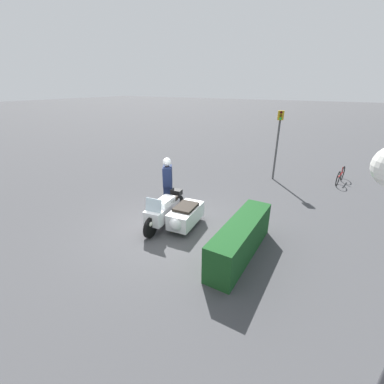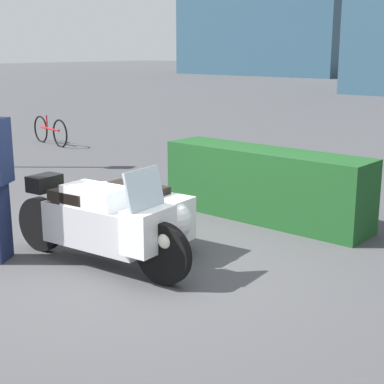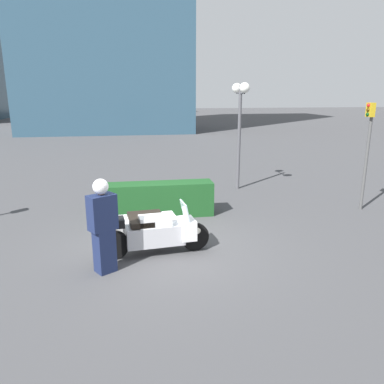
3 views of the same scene
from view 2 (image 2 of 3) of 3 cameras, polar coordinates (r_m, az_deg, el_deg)
The scene contains 4 objects.
ground_plane at distance 6.55m, azimuth -5.68°, elevation -6.87°, with size 160.00×160.00×0.00m, color #424244.
police_motorcycle at distance 6.63m, azimuth -6.76°, elevation -2.47°, with size 2.42×1.36×1.15m.
hedge_bush_curbside at distance 8.11m, azimuth 7.07°, elevation 0.72°, with size 3.00×0.69×0.97m, color #19471E.
bicycle_parked at distance 14.90m, azimuth -13.59°, elevation 5.76°, with size 1.67×0.29×0.73m.
Camera 2 is at (4.48, -4.19, 2.30)m, focal length 55.00 mm.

